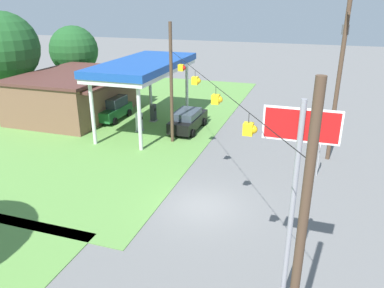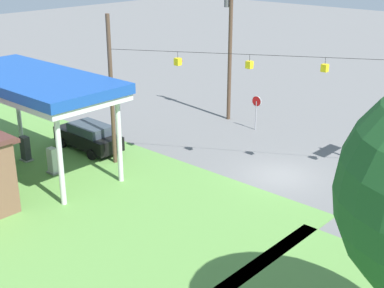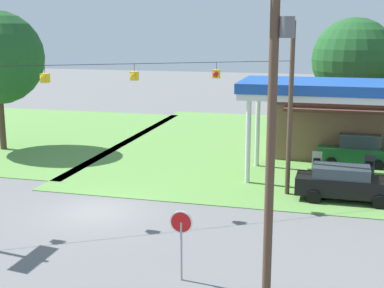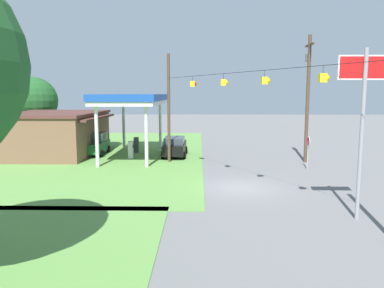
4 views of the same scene
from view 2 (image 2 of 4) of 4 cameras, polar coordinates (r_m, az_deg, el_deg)
name	(u,v)px [view 2 (image 2 of 4)]	position (r m, az deg, el deg)	size (l,w,h in m)	color
ground_plane	(280,176)	(30.93, 9.33, -3.38)	(160.00, 160.00, 0.00)	slate
gas_station_canopy	(31,84)	(31.40, -16.81, 6.19)	(11.66, 5.20, 5.60)	silver
fuel_pump_near	(53,162)	(31.56, -14.63, -1.83)	(0.71, 0.56, 1.57)	gray
fuel_pump_far	(25,149)	(33.85, -17.34, -0.56)	(0.71, 0.56, 1.57)	gray
car_at_pumps_front	(89,136)	(34.62, -10.97, 0.82)	(5.01, 2.17, 1.77)	black
stop_sign_roadside	(256,105)	(37.75, 6.88, 4.13)	(0.80, 0.08, 2.50)	#99999E
utility_pole_main	(230,42)	(39.14, 4.05, 10.75)	(2.20, 0.44, 10.32)	#4C3828
signal_span_gantry	(285,94)	(29.33, 9.88, 5.26)	(17.21, 10.24, 8.84)	#4C3828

